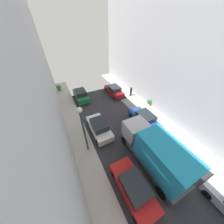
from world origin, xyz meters
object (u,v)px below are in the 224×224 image
Objects in this scene: parked_car_left_3 at (99,127)px; potted_plant_2 at (149,102)px; parked_car_right_4 at (114,91)px; pedestrian at (131,91)px; lamp_post at (83,125)px; parked_car_left_4 at (81,95)px; parked_car_right_3 at (144,119)px; potted_plant_0 at (59,88)px; parked_car_left_2 at (133,187)px; delivery_truck at (155,151)px.

parked_car_left_3 reaches higher than potted_plant_2.
pedestrian reaches higher than parked_car_right_4.
pedestrian is 11.76m from lamp_post.
potted_plant_2 is at bearing -38.00° from parked_car_left_4.
parked_car_right_3 is 4.06× the size of potted_plant_0.
lamp_post reaches higher than parked_car_right_3.
lamp_post reaches higher than parked_car_left_3.
parked_car_left_3 is at bearing -171.17° from potted_plant_2.
parked_car_right_3 is at bearing 44.87° from parked_car_left_2.
potted_plant_0 is (-2.82, 18.73, 0.01)m from parked_car_left_2.
delivery_truck is at bearing -39.19° from lamp_post.
parked_car_left_3 is (0.00, 6.59, 0.00)m from parked_car_left_2.
potted_plant_0 is at bearing 103.09° from parked_car_left_3.
parked_car_left_2 is 14.46m from parked_car_left_4.
parked_car_left_4 and parked_car_right_4 have the same top height.
parked_car_left_4 is 0.64× the size of delivery_truck.
parked_car_left_4 is at bearing 120.72° from parked_car_right_3.
potted_plant_2 is (8.40, -6.56, -0.04)m from parked_car_left_4.
parked_car_left_3 is 7.87m from parked_car_left_4.
parked_car_left_4 is at bearing 90.00° from parked_car_left_2.
lamp_post reaches higher than delivery_truck.
lamp_post is at bearing -145.21° from pedestrian.
parked_car_left_3 is 4.06× the size of potted_plant_0.
pedestrian is 1.81× the size of potted_plant_2.
delivery_truck is (2.70, 1.10, 1.07)m from parked_car_left_2.
delivery_truck is (-2.70, -4.27, 1.07)m from parked_car_right_3.
lamp_post is (0.92, -13.88, 2.84)m from potted_plant_0.
pedestrian is at bearing 103.76° from potted_plant_2.
potted_plant_2 is (5.70, 6.80, -1.11)m from delivery_truck.
parked_car_left_3 is 1.00× the size of parked_car_right_4.
parked_car_left_3 is 1.00× the size of parked_car_left_4.
lamp_post is (-1.90, -9.61, 2.85)m from parked_car_left_4.
potted_plant_2 is at bearing 43.24° from parked_car_left_2.
pedestrian reaches higher than potted_plant_0.
delivery_truck is (2.70, -13.36, 1.07)m from parked_car_left_4.
parked_car_right_3 is 6.41m from pedestrian.
parked_car_left_2 is at bearing -135.13° from parked_car_right_3.
parked_car_right_3 is 7.92m from parked_car_right_4.
potted_plant_2 is at bearing -60.95° from parked_car_right_4.
potted_plant_2 is (11.22, -10.83, -0.05)m from potted_plant_0.
parked_car_left_2 reaches higher than potted_plant_0.
parked_car_right_4 is (5.40, 13.30, 0.00)m from parked_car_left_2.
potted_plant_2 is at bearing -76.24° from pedestrian.
delivery_truck is 11.41m from pedestrian.
parked_car_right_3 is at bearing -139.94° from potted_plant_2.
potted_plant_0 is (-2.82, 12.14, 0.01)m from parked_car_left_3.
parked_car_left_3 is at bearing -76.91° from potted_plant_0.
parked_car_left_3 is 1.00× the size of parked_car_right_3.
parked_car_right_3 is at bearing 4.10° from lamp_post.
pedestrian reaches higher than potted_plant_2.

